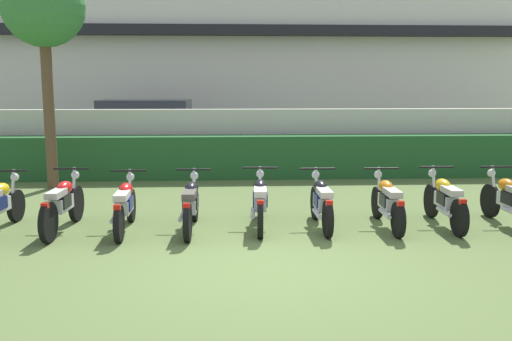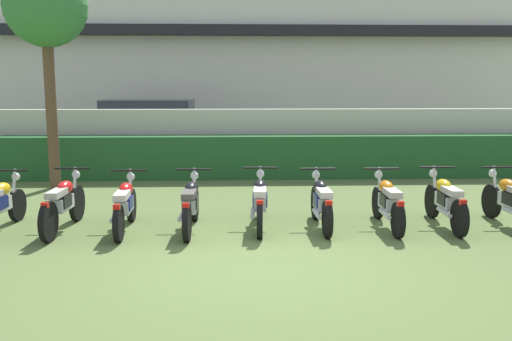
% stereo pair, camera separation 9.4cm
% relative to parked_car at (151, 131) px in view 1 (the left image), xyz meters
% --- Properties ---
extents(ground, '(60.00, 60.00, 0.00)m').
position_rel_parked_car_xyz_m(ground, '(2.86, -10.45, -0.94)').
color(ground, '#566B38').
extents(building, '(24.19, 6.50, 8.00)m').
position_rel_parked_car_xyz_m(building, '(2.86, 5.74, 3.06)').
color(building, silver).
rests_on(building, ground).
extents(compound_wall, '(22.98, 0.30, 1.72)m').
position_rel_parked_car_xyz_m(compound_wall, '(2.86, -2.76, -0.08)').
color(compound_wall, beige).
rests_on(compound_wall, ground).
extents(hedge_row, '(18.38, 0.70, 1.08)m').
position_rel_parked_car_xyz_m(hedge_row, '(2.86, -3.46, -0.40)').
color(hedge_row, '#235628').
rests_on(hedge_row, ground).
extents(parked_car, '(4.57, 2.22, 1.89)m').
position_rel_parked_car_xyz_m(parked_car, '(0.00, 0.00, 0.00)').
color(parked_car, black).
rests_on(parked_car, ground).
extents(tree_near_inspector, '(1.82, 1.82, 5.00)m').
position_rel_parked_car_xyz_m(tree_near_inspector, '(-1.64, -4.64, 3.07)').
color(tree_near_inspector, brown).
rests_on(tree_near_inspector, ground).
extents(motorcycle_in_row_1, '(0.60, 1.98, 0.97)m').
position_rel_parked_car_xyz_m(motorcycle_in_row_1, '(-0.30, -8.53, -0.48)').
color(motorcycle_in_row_1, black).
rests_on(motorcycle_in_row_1, ground).
extents(motorcycle_in_row_2, '(0.60, 1.87, 0.94)m').
position_rel_parked_car_xyz_m(motorcycle_in_row_2, '(0.71, -8.59, -0.50)').
color(motorcycle_in_row_2, black).
rests_on(motorcycle_in_row_2, ground).
extents(motorcycle_in_row_3, '(0.60, 1.91, 0.95)m').
position_rel_parked_car_xyz_m(motorcycle_in_row_3, '(1.78, -8.60, -0.49)').
color(motorcycle_in_row_3, black).
rests_on(motorcycle_in_row_3, ground).
extents(motorcycle_in_row_4, '(0.60, 1.89, 0.96)m').
position_rel_parked_car_xyz_m(motorcycle_in_row_4, '(2.91, -8.47, -0.49)').
color(motorcycle_in_row_4, black).
rests_on(motorcycle_in_row_4, ground).
extents(motorcycle_in_row_5, '(0.60, 1.79, 0.95)m').
position_rel_parked_car_xyz_m(motorcycle_in_row_5, '(3.93, -8.53, -0.49)').
color(motorcycle_in_row_5, black).
rests_on(motorcycle_in_row_5, ground).
extents(motorcycle_in_row_6, '(0.60, 1.86, 0.94)m').
position_rel_parked_car_xyz_m(motorcycle_in_row_6, '(5.03, -8.55, -0.50)').
color(motorcycle_in_row_6, black).
rests_on(motorcycle_in_row_6, ground).
extents(motorcycle_in_row_7, '(0.60, 1.90, 0.96)m').
position_rel_parked_car_xyz_m(motorcycle_in_row_7, '(6.02, -8.54, -0.49)').
color(motorcycle_in_row_7, black).
rests_on(motorcycle_in_row_7, ground).
extents(motorcycle_in_row_8, '(0.60, 1.91, 0.96)m').
position_rel_parked_car_xyz_m(motorcycle_in_row_8, '(7.10, -8.59, -0.49)').
color(motorcycle_in_row_8, black).
rests_on(motorcycle_in_row_8, ground).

